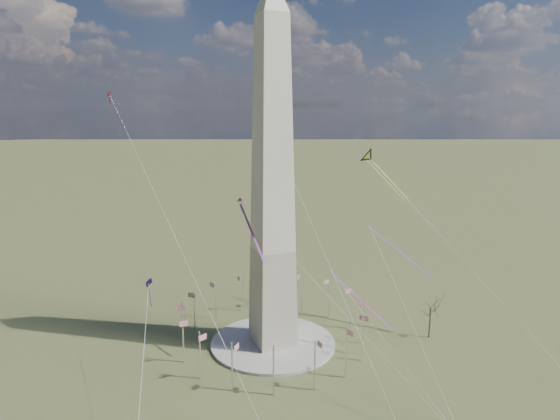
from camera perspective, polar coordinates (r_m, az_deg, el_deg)
name	(u,v)px	position (r m, az deg, el deg)	size (l,w,h in m)	color
ground	(273,344)	(149.97, -0.81, -15.08)	(2000.00, 2000.00, 0.00)	#53582C
plaza	(273,343)	(149.79, -0.81, -14.94)	(36.00, 36.00, 0.80)	#ADAB9E
washington_monument	(272,181)	(135.13, -0.87, 3.35)	(15.56, 15.56, 100.00)	#B6AA99
flagpole_ring	(273,321)	(146.81, -0.82, -12.55)	(54.40, 54.40, 13.00)	silver
tree_near	(431,307)	(156.31, 16.85, -10.52)	(7.83, 7.83, 13.70)	#473C2B
kite_delta_black	(370,159)	(164.34, 10.26, 5.76)	(8.91, 18.41, 14.98)	black
kite_diamond_purple	(149,286)	(133.00, -14.72, -8.39)	(1.45, 2.61, 8.13)	#401666
kite_streamer_left	(391,244)	(138.97, 12.62, -3.84)	(11.54, 16.55, 13.11)	#F9272F
kite_streamer_mid	(248,221)	(136.53, -3.71, -1.31)	(1.83, 19.48, 13.37)	#F9272F
kite_streamer_right	(350,290)	(162.91, 8.04, -9.01)	(13.00, 21.34, 16.33)	#F9272F
kite_small_red	(109,95)	(160.73, -18.93, 12.32)	(1.15, 1.54, 3.93)	red
kite_small_white	(270,127)	(178.60, -1.17, 9.51)	(1.24, 1.83, 3.89)	silver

